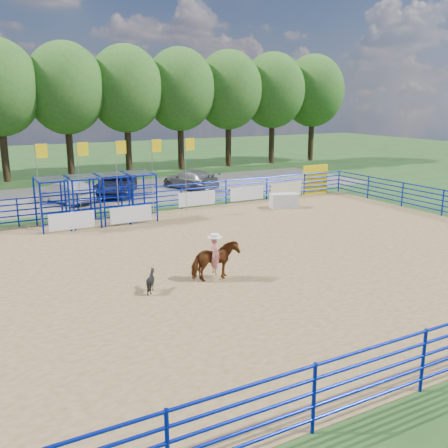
{
  "coord_description": "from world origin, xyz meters",
  "views": [
    {
      "loc": [
        -8.51,
        -16.59,
        6.29
      ],
      "look_at": [
        1.0,
        1.0,
        1.3
      ],
      "focal_mm": 40.0,
      "sensor_mm": 36.0,
      "label": 1
    }
  ],
  "objects_px": {
    "car_b": "(66,192)",
    "car_d": "(190,179)",
    "calf": "(151,281)",
    "horse_and_rider": "(215,258)",
    "car_c": "(116,184)",
    "announcer_table": "(284,201)"
  },
  "relations": [
    {
      "from": "car_b",
      "to": "car_d",
      "type": "distance_m",
      "value": 9.03
    },
    {
      "from": "calf",
      "to": "car_d",
      "type": "distance_m",
      "value": 20.02
    },
    {
      "from": "horse_and_rider",
      "to": "calf",
      "type": "relative_size",
      "value": 3.19
    },
    {
      "from": "calf",
      "to": "car_d",
      "type": "bearing_deg",
      "value": -44.83
    },
    {
      "from": "calf",
      "to": "car_c",
      "type": "xyz_separation_m",
      "value": [
        4.13,
        17.83,
        0.36
      ]
    },
    {
      "from": "horse_and_rider",
      "to": "car_d",
      "type": "height_order",
      "value": "horse_and_rider"
    },
    {
      "from": "calf",
      "to": "car_b",
      "type": "bearing_deg",
      "value": -18.32
    },
    {
      "from": "horse_and_rider",
      "to": "car_b",
      "type": "bearing_deg",
      "value": 96.32
    },
    {
      "from": "calf",
      "to": "horse_and_rider",
      "type": "bearing_deg",
      "value": -107.75
    },
    {
      "from": "car_b",
      "to": "car_c",
      "type": "height_order",
      "value": "car_c"
    },
    {
      "from": "horse_and_rider",
      "to": "car_c",
      "type": "bearing_deg",
      "value": 84.47
    },
    {
      "from": "announcer_table",
      "to": "car_d",
      "type": "xyz_separation_m",
      "value": [
        -2.14,
        8.69,
        0.24
      ]
    },
    {
      "from": "horse_and_rider",
      "to": "car_c",
      "type": "height_order",
      "value": "horse_and_rider"
    },
    {
      "from": "announcer_table",
      "to": "car_d",
      "type": "relative_size",
      "value": 0.34
    },
    {
      "from": "horse_and_rider",
      "to": "car_b",
      "type": "xyz_separation_m",
      "value": [
        -1.84,
        16.65,
        -0.16
      ]
    },
    {
      "from": "announcer_table",
      "to": "horse_and_rider",
      "type": "height_order",
      "value": "horse_and_rider"
    },
    {
      "from": "car_d",
      "to": "announcer_table",
      "type": "bearing_deg",
      "value": 85.79
    },
    {
      "from": "car_b",
      "to": "car_d",
      "type": "height_order",
      "value": "car_b"
    },
    {
      "from": "announcer_table",
      "to": "horse_and_rider",
      "type": "xyz_separation_m",
      "value": [
        -9.28,
        -8.97,
        0.4
      ]
    },
    {
      "from": "announcer_table",
      "to": "car_d",
      "type": "height_order",
      "value": "car_d"
    },
    {
      "from": "car_d",
      "to": "calf",
      "type": "bearing_deg",
      "value": 43.51
    },
    {
      "from": "announcer_table",
      "to": "horse_and_rider",
      "type": "bearing_deg",
      "value": -135.95
    }
  ]
}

